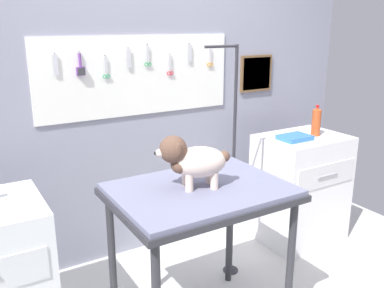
{
  "coord_description": "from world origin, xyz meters",
  "views": [
    {
      "loc": [
        -1.23,
        -1.59,
        1.76
      ],
      "look_at": [
        -0.17,
        0.18,
        1.16
      ],
      "focal_mm": 39.26,
      "sensor_mm": 36.0,
      "label": 1
    }
  ],
  "objects_px": {
    "grooming_arm": "(232,174)",
    "cabinet_right": "(300,188)",
    "soda_bottle": "(316,122)",
    "grooming_table": "(200,202)",
    "dog": "(192,160)"
  },
  "relations": [
    {
      "from": "soda_bottle",
      "to": "grooming_arm",
      "type": "bearing_deg",
      "value": -173.22
    },
    {
      "from": "dog",
      "to": "soda_bottle",
      "type": "xyz_separation_m",
      "value": [
        1.44,
        0.47,
        -0.05
      ]
    },
    {
      "from": "grooming_arm",
      "to": "cabinet_right",
      "type": "height_order",
      "value": "grooming_arm"
    },
    {
      "from": "dog",
      "to": "cabinet_right",
      "type": "height_order",
      "value": "dog"
    },
    {
      "from": "dog",
      "to": "grooming_table",
      "type": "bearing_deg",
      "value": -20.35
    },
    {
      "from": "grooming_table",
      "to": "soda_bottle",
      "type": "bearing_deg",
      "value": 19.07
    },
    {
      "from": "cabinet_right",
      "to": "grooming_table",
      "type": "bearing_deg",
      "value": -158.53
    },
    {
      "from": "grooming_arm",
      "to": "cabinet_right",
      "type": "relative_size",
      "value": 1.84
    },
    {
      "from": "dog",
      "to": "soda_bottle",
      "type": "relative_size",
      "value": 1.62
    },
    {
      "from": "grooming_table",
      "to": "dog",
      "type": "distance_m",
      "value": 0.26
    },
    {
      "from": "grooming_table",
      "to": "grooming_arm",
      "type": "relative_size",
      "value": 0.59
    },
    {
      "from": "grooming_table",
      "to": "grooming_arm",
      "type": "distance_m",
      "value": 0.62
    },
    {
      "from": "grooming_table",
      "to": "dog",
      "type": "height_order",
      "value": "dog"
    },
    {
      "from": "cabinet_right",
      "to": "soda_bottle",
      "type": "distance_m",
      "value": 0.57
    },
    {
      "from": "grooming_arm",
      "to": "cabinet_right",
      "type": "bearing_deg",
      "value": 9.61
    }
  ]
}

